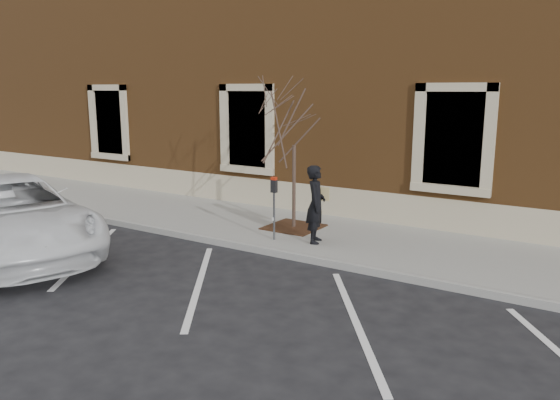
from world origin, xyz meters
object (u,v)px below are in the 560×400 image
Objects in this scene: parking_meter at (274,196)px; white_truck at (9,216)px; sapling at (294,122)px; man at (316,204)px.

parking_meter is 5.81m from white_truck.
sapling is at bearing -22.78° from white_truck.
parking_meter is 0.24× the size of white_truck.
parking_meter is (-0.91, -0.33, 0.14)m from man.
man is at bearing -34.78° from white_truck.
man is at bearing -38.19° from sapling.
man is at bearing 33.97° from parking_meter.
man reaches higher than parking_meter.
sapling reaches higher than parking_meter.
sapling is 0.62× the size of white_truck.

